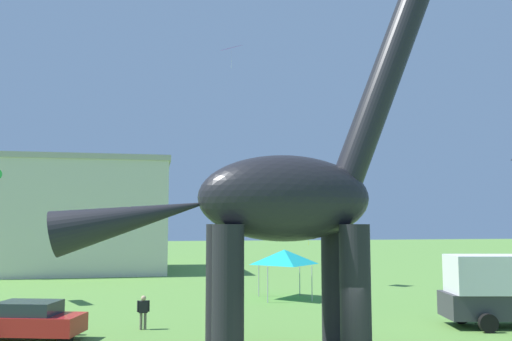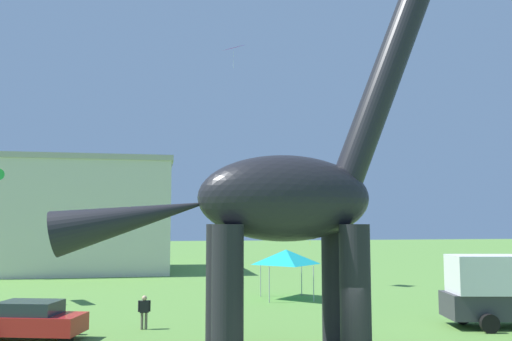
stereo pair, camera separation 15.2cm
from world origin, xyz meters
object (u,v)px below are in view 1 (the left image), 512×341
kite_trailing (308,230)px  parked_box_truck (504,290)px  kite_mid_right (231,48)px  dinosaur_sculpture (283,198)px  person_far_spectator (143,309)px  parked_sedan_left (28,320)px  kite_far_right (378,84)px  festival_canopy_tent (284,257)px

kite_trailing → parked_box_truck: bearing=-46.4°
parked_box_truck → kite_mid_right: size_ratio=3.30×
dinosaur_sculpture → kite_mid_right: bearing=94.9°
parked_box_truck → kite_trailing: bearing=144.5°
person_far_spectator → kite_mid_right: bearing=-58.2°
parked_box_truck → kite_mid_right: bearing=132.3°
kite_mid_right → person_far_spectator: bearing=-112.6°
parked_box_truck → kite_mid_right: (-10.14, 16.57, 16.07)m
parked_sedan_left → kite_far_right: size_ratio=5.69×
kite_mid_right → kite_trailing: (3.14, -9.22, -13.48)m
festival_canopy_tent → kite_trailing: size_ratio=3.29×
kite_trailing → kite_far_right: bearing=10.9°
kite_mid_right → kite_far_right: size_ratio=2.25×
kite_far_right → kite_trailing: kite_far_right is taller
parked_sedan_left → parked_box_truck: bearing=12.8°
kite_far_right → kite_trailing: 10.20m
parked_sedan_left → kite_trailing: size_ratio=4.72×
parked_sedan_left → person_far_spectator: size_ratio=3.09×
person_far_spectator → kite_mid_right: kite_mid_right is taller
parked_sedan_left → person_far_spectator: 4.69m
parked_sedan_left → kite_far_right: bearing=37.3°
person_far_spectator → kite_mid_right: (5.88, 14.12, 16.83)m
parked_box_truck → kite_far_right: (-2.16, 8.29, 11.52)m
dinosaur_sculpture → parked_box_truck: (11.07, 3.27, -3.90)m
dinosaur_sculpture → parked_sedan_left: (-9.39, 4.23, -4.74)m
kite_far_right → parked_sedan_left: bearing=-158.2°
person_far_spectator → parked_sedan_left: bearing=72.9°
parked_box_truck → festival_canopy_tent: size_ratio=1.87×
parked_sedan_left → kite_trailing: kite_trailing is taller
parked_box_truck → kite_trailing: 10.48m
kite_mid_right → kite_trailing: bearing=-71.2°
person_far_spectator → kite_mid_right: size_ratio=0.82×
dinosaur_sculpture → parked_sedan_left: 11.34m
person_far_spectator → festival_canopy_tent: bearing=-82.0°
festival_canopy_tent → kite_far_right: (5.49, -2.15, 10.62)m
dinosaur_sculpture → parked_sedan_left: dinosaur_sculpture is taller
parked_sedan_left → festival_canopy_tent: size_ratio=1.44×
parked_box_truck → kite_trailing: size_ratio=6.15×
dinosaur_sculpture → kite_mid_right: kite_mid_right is taller
parked_box_truck → kite_far_right: kite_far_right is taller
festival_canopy_tent → kite_trailing: kite_trailing is taller
person_far_spectator → festival_canopy_tent: 11.69m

